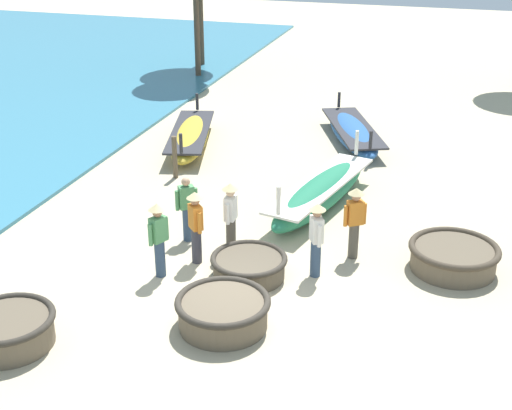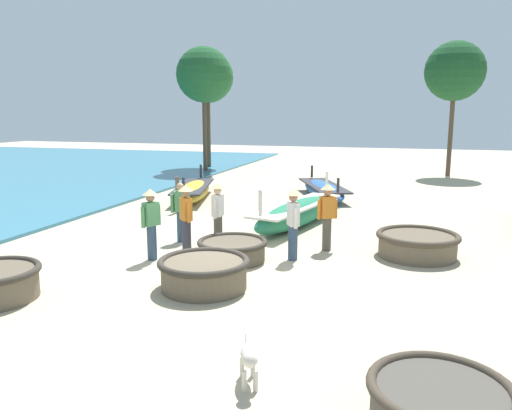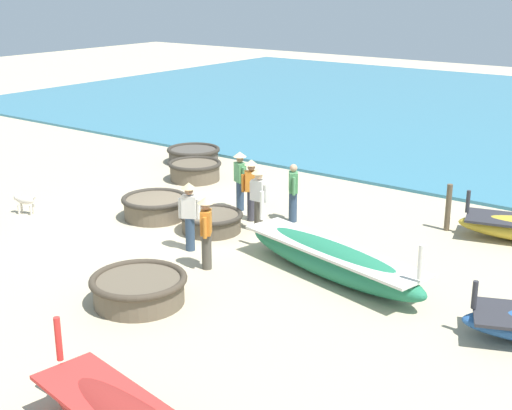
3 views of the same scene
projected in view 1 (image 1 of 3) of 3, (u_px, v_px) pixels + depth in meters
The scene contains 15 objects.
ground_plane at pixel (234, 307), 13.97m from camera, with size 80.00×80.00×0.00m, color #BCAD8C.
coracle_nearest at pixel (223, 311), 13.22m from camera, with size 1.79×1.79×0.60m.
coracle_front_right at pixel (8, 329), 12.70m from camera, with size 1.70×1.70×0.60m.
coracle_center at pixel (249, 266), 14.93m from camera, with size 1.62×1.62×0.50m.
coracle_weathered at pixel (454, 256), 15.22m from camera, with size 1.94×1.94×0.58m.
long_boat_white_hull at pixel (353, 132), 22.92m from camera, with size 2.87×4.74×1.06m.
long_boat_ochre_hull at pixel (321, 193), 18.16m from camera, with size 2.06×5.08×1.41m.
long_boat_green_hull at pixel (190, 137), 22.46m from camera, with size 2.26×4.81×1.15m.
fisherman_by_coracle at pixel (159, 235), 14.71m from camera, with size 0.36×0.49×1.67m.
fisherman_standing_right at pixel (187, 207), 16.28m from camera, with size 0.44×0.38×1.57m.
fisherman_crouching at pixel (355, 218), 15.46m from camera, with size 0.46×0.37×1.67m.
fisherman_with_hat at pixel (316, 235), 14.71m from camera, with size 0.36×0.48×1.67m.
fisherman_hauling at pixel (196, 223), 15.26m from camera, with size 0.39×0.41×1.67m.
fisherman_standing_left at pixel (231, 213), 15.68m from camera, with size 0.36×0.53×1.67m.
mooring_post_mid_beach at pixel (175, 157), 19.94m from camera, with size 0.14×0.14×1.22m, color brown.
Camera 1 is at (3.87, -11.30, 7.53)m, focal length 50.00 mm.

